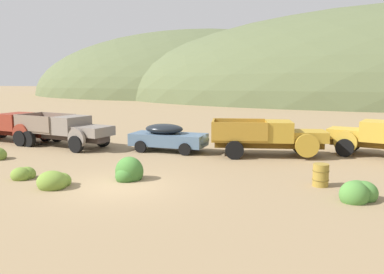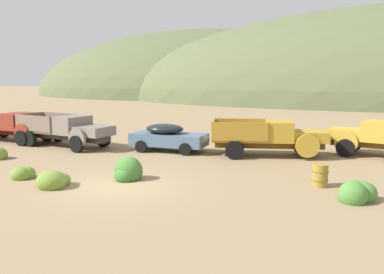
% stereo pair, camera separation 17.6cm
% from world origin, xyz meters
% --- Properties ---
extents(ground_plane, '(300.00, 300.00, 0.00)m').
position_xyz_m(ground_plane, '(0.00, 0.00, 0.00)').
color(ground_plane, '#937A56').
extents(hill_distant, '(80.92, 59.42, 30.12)m').
position_xyz_m(hill_distant, '(-13.02, 82.29, 0.00)').
color(hill_distant, '#56603D').
rests_on(hill_distant, ground).
extents(truck_rust_red, '(6.83, 3.40, 2.16)m').
position_xyz_m(truck_rust_red, '(-10.82, 8.73, 1.00)').
color(truck_rust_red, '#42140D').
rests_on(truck_rust_red, ground).
extents(truck_primer_gray, '(6.73, 3.89, 1.91)m').
position_xyz_m(truck_primer_gray, '(-6.32, 7.68, 1.02)').
color(truck_primer_gray, '#3D322D').
rests_on(truck_primer_gray, ground).
extents(car_chalk_blue, '(4.65, 2.34, 1.57)m').
position_xyz_m(car_chalk_blue, '(-0.07, 7.70, 0.81)').
color(car_chalk_blue, slate).
rests_on(car_chalk_blue, ground).
extents(truck_mustard, '(6.19, 2.93, 1.91)m').
position_xyz_m(truck_mustard, '(5.75, 7.57, 1.03)').
color(truck_mustard, '#593D12').
rests_on(truck_mustard, ground).
extents(truck_faded_yellow, '(5.99, 3.78, 1.91)m').
position_xyz_m(truck_faded_yellow, '(11.07, 8.74, 1.01)').
color(truck_faded_yellow, brown).
rests_on(truck_faded_yellow, ground).
extents(oil_drum_spare, '(0.65, 0.65, 0.88)m').
position_xyz_m(oil_drum_spare, '(7.63, 1.77, 0.44)').
color(oil_drum_spare, olive).
rests_on(oil_drum_spare, ground).
extents(bush_back_edge, '(1.18, 1.19, 1.23)m').
position_xyz_m(bush_back_edge, '(-0.02, 1.08, 0.28)').
color(bush_back_edge, '#3D702D').
rests_on(bush_back_edge, ground).
extents(bush_lone_scrub, '(0.90, 0.98, 0.65)m').
position_xyz_m(bush_lone_scrub, '(-4.38, 0.29, 0.17)').
color(bush_lone_scrub, olive).
rests_on(bush_lone_scrub, ground).
extents(bush_near_barrel, '(1.35, 1.28, 0.96)m').
position_xyz_m(bush_near_barrel, '(8.72, 0.12, 0.25)').
color(bush_near_barrel, '#4C8438').
rests_on(bush_near_barrel, ground).
extents(bush_front_right, '(1.17, 1.34, 0.87)m').
position_xyz_m(bush_front_right, '(-2.38, -0.64, 0.22)').
color(bush_front_right, olive).
rests_on(bush_front_right, ground).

